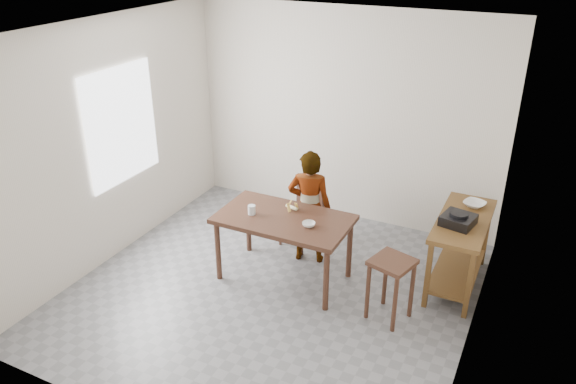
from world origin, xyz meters
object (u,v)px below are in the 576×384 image
at_px(stool, 390,289).
at_px(dining_table, 284,248).
at_px(prep_counter, 459,252).
at_px(child, 309,207).
at_px(dining_chair, 300,214).

bearing_deg(stool, dining_table, 172.31).
height_order(prep_counter, child, child).
xyz_separation_m(prep_counter, stool, (-0.49, -0.87, -0.07)).
distance_m(dining_table, prep_counter, 1.86).
relative_size(dining_table, prep_counter, 1.17).
height_order(dining_table, dining_chair, dining_chair).
xyz_separation_m(dining_chair, stool, (1.38, -0.89, -0.08)).
distance_m(prep_counter, child, 1.67).
bearing_deg(stool, child, 151.04).
distance_m(dining_table, dining_chair, 0.74).
relative_size(dining_table, child, 1.04).
relative_size(prep_counter, stool, 1.83).
xyz_separation_m(child, dining_chair, (-0.23, 0.25, -0.26)).
distance_m(prep_counter, dining_chair, 1.86).
height_order(prep_counter, dining_chair, dining_chair).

